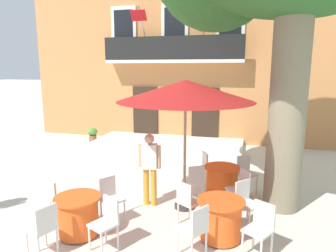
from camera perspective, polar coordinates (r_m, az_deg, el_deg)
name	(u,v)px	position (r m, az deg, el deg)	size (l,w,h in m)	color
ground_plane	(153,184)	(8.40, -2.73, -10.77)	(120.00, 120.00, 0.00)	beige
building_facade	(185,53)	(14.75, 3.18, 13.39)	(13.00, 5.09, 7.50)	#CC844C
entrance_step_platform	(166,146)	(11.83, -0.40, -3.68)	(5.79, 2.80, 0.25)	silver
cafe_table_near_tree	(222,181)	(7.61, 9.97, -10.12)	(0.86, 0.86, 0.76)	#EA561E
cafe_chair_near_tree_0	(194,181)	(7.18, 4.96, -10.12)	(0.56, 0.56, 0.91)	silver
cafe_chair_near_tree_1	(241,187)	(6.99, 13.40, -11.01)	(0.55, 0.55, 0.91)	silver
cafe_chair_near_tree_2	(246,171)	(8.03, 14.31, -8.14)	(0.56, 0.56, 0.91)	silver
cafe_chair_near_tree_3	(209,166)	(8.20, 7.60, -7.47)	(0.54, 0.54, 0.91)	silver
cafe_table_middle	(78,215)	(6.15, -16.41, -15.72)	(0.86, 0.86, 0.76)	#EA561E
cafe_chair_middle_0	(57,197)	(6.69, -19.96, -12.38)	(0.55, 0.55, 0.91)	silver
cafe_chair_middle_1	(44,227)	(5.66, -22.24, -17.00)	(0.52, 0.52, 0.91)	silver
cafe_chair_middle_2	(107,220)	(5.57, -11.42, -16.84)	(0.53, 0.53, 0.91)	silver
cafe_chair_middle_3	(110,196)	(6.48, -10.73, -12.70)	(0.55, 0.55, 0.91)	silver
cafe_table_front	(221,219)	(5.87, 9.81, -16.74)	(0.86, 0.86, 0.76)	#EA561E
cafe_chair_front_0	(246,200)	(6.36, 14.38, -13.33)	(0.56, 0.56, 0.91)	silver
cafe_chair_front_1	(188,200)	(6.19, 3.71, -13.67)	(0.55, 0.55, 0.91)	silver
cafe_chair_front_2	(195,228)	(5.26, 5.11, -18.40)	(0.55, 0.55, 0.91)	silver
cafe_chair_front_3	(260,226)	(5.51, 16.90, -17.42)	(0.55, 0.55, 0.91)	silver
cafe_umbrella	(185,91)	(6.42, 3.29, 6.51)	(2.90, 2.90, 2.85)	#997A56
ground_planter_left	(93,134)	(13.17, -13.90, -1.51)	(0.41, 0.41, 0.61)	#995638
pedestrian_near_entrance	(150,165)	(6.90, -3.46, -7.36)	(0.53, 0.27, 1.66)	gold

